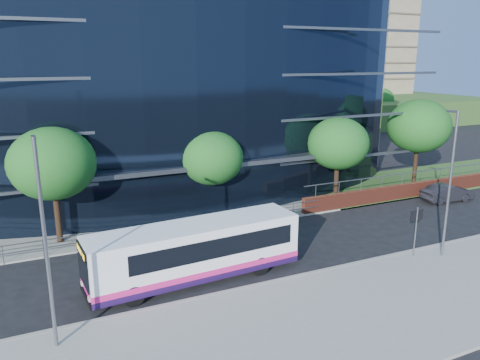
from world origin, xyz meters
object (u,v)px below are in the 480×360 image
city_bus (197,250)px  tree_dist_f (381,99)px  street_sign (416,222)px  tree_far_c (338,144)px  tree_far_a (52,164)px  streetlight_east (450,180)px  tree_dist_e (306,102)px  tree_far_b (212,158)px  tree_far_d (419,126)px  parked_car (447,193)px  streetlight_west (45,239)px

city_bus → tree_dist_f: bearing=37.3°
street_sign → tree_far_c: tree_far_c is taller
tree_far_a → city_bus: size_ratio=0.65×
tree_far_a → streetlight_east: 22.05m
tree_far_c → tree_dist_e: size_ratio=1.00×
tree_far_a → city_bus: 10.41m
tree_far_b → streetlight_east: 14.74m
tree_far_c → tree_far_d: 9.08m
tree_far_d → streetlight_east: 15.77m
tree_far_a → city_bus: (5.85, -7.93, -3.33)m
street_sign → streetlight_east: bearing=-21.4°
tree_far_d → tree_dist_f: bearing=53.1°
tree_far_d → tree_dist_f: 40.01m
street_sign → parked_car: bearing=34.0°
street_sign → streetlight_east: (1.50, -0.59, 2.29)m
tree_far_a → tree_far_d: tree_far_d is taller
tree_dist_f → tree_dist_e: bearing=-172.9°
parked_car → tree_dist_e: bearing=-9.7°
street_sign → city_bus: street_sign is taller
streetlight_west → tree_dist_e: bearing=48.0°
tree_far_d → parked_car: size_ratio=1.80×
tree_dist_f → streetlight_west: bearing=-140.7°
tree_far_a → tree_dist_e: size_ratio=1.07×
tree_far_a → tree_far_d: (29.00, 1.00, 0.33)m
street_sign → streetlight_west: size_ratio=0.35×
tree_far_a → tree_far_b: size_ratio=1.15×
tree_far_b → tree_dist_e: tree_dist_e is taller
tree_dist_f → streetlight_east: size_ratio=0.76×
street_sign → tree_far_a: size_ratio=0.40×
street_sign → tree_far_d: 16.61m
street_sign → parked_car: street_sign is taller
tree_far_c → streetlight_east: (-1.00, -11.17, -0.10)m
street_sign → tree_far_b: 13.54m
city_bus → tree_dist_e: bearing=47.6°
tree_far_a → street_sign: bearing=-31.2°
tree_far_d → tree_far_b: bearing=-178.5°
tree_dist_f → tree_far_b: bearing=-142.9°
tree_dist_e → parked_car: tree_dist_e is taller
streetlight_east → parked_car: bearing=40.5°
tree_dist_f → streetlight_east: 55.74m
street_sign → tree_far_a: 20.63m
tree_far_d → city_bus: bearing=-158.9°
tree_dist_e → streetlight_west: size_ratio=0.81×
tree_dist_e → streetlight_east: 45.85m
tree_far_c → tree_far_b: bearing=177.1°
streetlight_west → streetlight_east: size_ratio=1.00×
street_sign → tree_far_d: (11.50, 11.59, 3.04)m
tree_far_a → tree_far_c: 20.00m
tree_far_d → city_bus: 25.08m
tree_far_a → city_bus: bearing=-53.6°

